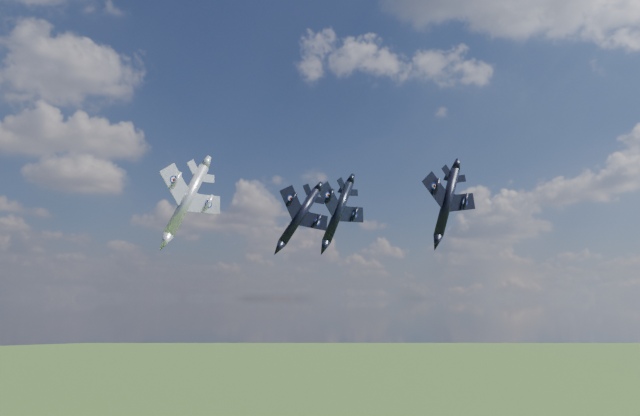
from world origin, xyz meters
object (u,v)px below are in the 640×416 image
jet_lead_navy (299,216)px  jet_high_navy (338,212)px  jet_right_navy (447,202)px  jet_left_silver (187,200)px

jet_lead_navy → jet_high_navy: (16.22, 14.96, 3.57)m
jet_right_navy → jet_high_navy: bearing=102.3°
jet_right_navy → jet_high_navy: jet_high_navy is taller
jet_lead_navy → jet_right_navy: bearing=-23.0°
jet_lead_navy → jet_left_silver: 16.11m
jet_high_navy → jet_left_silver: bearing=-172.1°
jet_right_navy → jet_high_navy: 24.26m
jet_left_silver → jet_right_navy: bearing=-36.5°
jet_left_silver → jet_high_navy: bearing=3.5°
jet_lead_navy → jet_high_navy: size_ratio=0.79×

